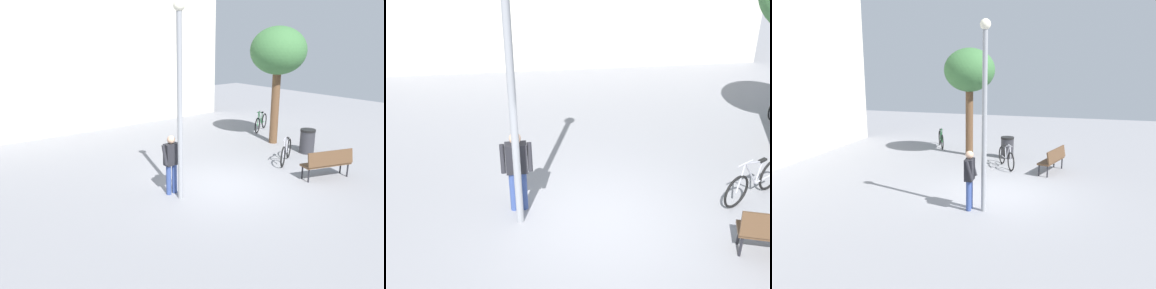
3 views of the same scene
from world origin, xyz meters
The scene contains 4 objects.
ground_plane centered at (0.00, 0.00, 0.00)m, with size 36.00×36.00×0.00m, color gray.
lamppost centered at (-1.49, 0.14, 2.92)m, with size 0.28×0.28×5.09m.
person_by_lamppost centered at (-1.50, 0.54, 0.97)m, with size 0.60×0.29×1.67m.
bicycle_silver centered at (3.19, 0.36, 0.38)m, with size 1.61×0.91×0.97m.
Camera 2 is at (-1.27, -7.13, 5.47)m, focal length 43.97 mm.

